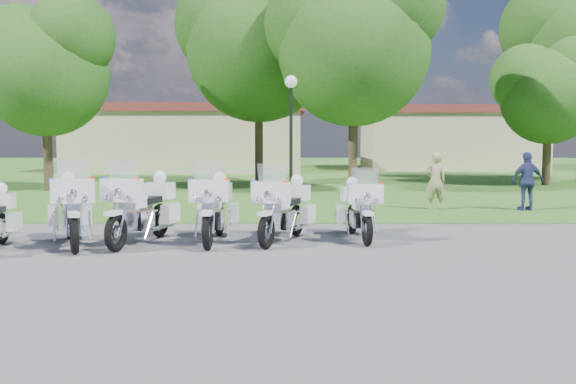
{
  "coord_description": "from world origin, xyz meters",
  "views": [
    {
      "loc": [
        0.42,
        -12.79,
        2.17
      ],
      "look_at": [
        0.37,
        1.2,
        0.95
      ],
      "focal_mm": 40.0,
      "sensor_mm": 36.0,
      "label": 1
    }
  ],
  "objects_px": {
    "motorcycle_6": "(358,208)",
    "lamp_post": "(291,106)",
    "bystander_c": "(527,181)",
    "bystander_a": "(435,181)",
    "motorcycle_3": "(143,207)",
    "motorcycle_4": "(215,207)",
    "motorcycle_2": "(71,209)",
    "motorcycle_5": "(285,208)"
  },
  "relations": [
    {
      "from": "motorcycle_3",
      "to": "motorcycle_4",
      "type": "bearing_deg",
      "value": -159.51
    },
    {
      "from": "motorcycle_3",
      "to": "bystander_a",
      "type": "distance_m",
      "value": 9.4
    },
    {
      "from": "motorcycle_3",
      "to": "motorcycle_6",
      "type": "relative_size",
      "value": 1.1
    },
    {
      "from": "motorcycle_2",
      "to": "motorcycle_3",
      "type": "xyz_separation_m",
      "value": [
        1.36,
        0.29,
        -0.0
      ]
    },
    {
      "from": "motorcycle_3",
      "to": "motorcycle_5",
      "type": "bearing_deg",
      "value": -161.76
    },
    {
      "from": "motorcycle_4",
      "to": "lamp_post",
      "type": "distance_m",
      "value": 9.83
    },
    {
      "from": "motorcycle_3",
      "to": "lamp_post",
      "type": "height_order",
      "value": "lamp_post"
    },
    {
      "from": "motorcycle_5",
      "to": "motorcycle_6",
      "type": "distance_m",
      "value": 1.59
    },
    {
      "from": "motorcycle_4",
      "to": "motorcycle_6",
      "type": "xyz_separation_m",
      "value": [
        2.99,
        0.38,
        -0.06
      ]
    },
    {
      "from": "lamp_post",
      "to": "bystander_a",
      "type": "relative_size",
      "value": 2.53
    },
    {
      "from": "motorcycle_4",
      "to": "motorcycle_6",
      "type": "relative_size",
      "value": 1.1
    },
    {
      "from": "motorcycle_5",
      "to": "motorcycle_6",
      "type": "bearing_deg",
      "value": -147.68
    },
    {
      "from": "bystander_a",
      "to": "motorcycle_4",
      "type": "bearing_deg",
      "value": 44.7
    },
    {
      "from": "motorcycle_2",
      "to": "bystander_c",
      "type": "bearing_deg",
      "value": -173.54
    },
    {
      "from": "motorcycle_5",
      "to": "bystander_c",
      "type": "bearing_deg",
      "value": -122.07
    },
    {
      "from": "motorcycle_3",
      "to": "bystander_a",
      "type": "xyz_separation_m",
      "value": [
        7.3,
        5.93,
        0.12
      ]
    },
    {
      "from": "motorcycle_3",
      "to": "bystander_c",
      "type": "distance_m",
      "value": 11.44
    },
    {
      "from": "motorcycle_4",
      "to": "lamp_post",
      "type": "bearing_deg",
      "value": -98.74
    },
    {
      "from": "motorcycle_2",
      "to": "motorcycle_6",
      "type": "bearing_deg",
      "value": 166.66
    },
    {
      "from": "lamp_post",
      "to": "bystander_c",
      "type": "distance_m",
      "value": 8.23
    },
    {
      "from": "lamp_post",
      "to": "bystander_c",
      "type": "relative_size",
      "value": 2.5
    },
    {
      "from": "motorcycle_3",
      "to": "bystander_c",
      "type": "height_order",
      "value": "motorcycle_3"
    },
    {
      "from": "motorcycle_3",
      "to": "motorcycle_4",
      "type": "xyz_separation_m",
      "value": [
        1.45,
        0.15,
        -0.02
      ]
    },
    {
      "from": "lamp_post",
      "to": "bystander_a",
      "type": "distance_m",
      "value": 6.07
    },
    {
      "from": "motorcycle_2",
      "to": "motorcycle_5",
      "type": "height_order",
      "value": "motorcycle_2"
    },
    {
      "from": "motorcycle_3",
      "to": "lamp_post",
      "type": "distance_m",
      "value": 10.31
    },
    {
      "from": "motorcycle_2",
      "to": "motorcycle_3",
      "type": "bearing_deg",
      "value": 170.7
    },
    {
      "from": "motorcycle_3",
      "to": "motorcycle_5",
      "type": "height_order",
      "value": "motorcycle_3"
    },
    {
      "from": "bystander_a",
      "to": "bystander_c",
      "type": "xyz_separation_m",
      "value": [
        2.63,
        -0.24,
        0.01
      ]
    },
    {
      "from": "motorcycle_2",
      "to": "motorcycle_4",
      "type": "bearing_deg",
      "value": 167.59
    },
    {
      "from": "bystander_a",
      "to": "lamp_post",
      "type": "bearing_deg",
      "value": -40.17
    },
    {
      "from": "lamp_post",
      "to": "bystander_c",
      "type": "height_order",
      "value": "lamp_post"
    },
    {
      "from": "motorcycle_6",
      "to": "lamp_post",
      "type": "bearing_deg",
      "value": -86.03
    },
    {
      "from": "lamp_post",
      "to": "bystander_c",
      "type": "bearing_deg",
      "value": -29.16
    },
    {
      "from": "motorcycle_5",
      "to": "bystander_a",
      "type": "height_order",
      "value": "bystander_a"
    },
    {
      "from": "motorcycle_2",
      "to": "motorcycle_4",
      "type": "height_order",
      "value": "motorcycle_2"
    },
    {
      "from": "motorcycle_3",
      "to": "motorcycle_5",
      "type": "xyz_separation_m",
      "value": [
        2.9,
        0.19,
        -0.04
      ]
    },
    {
      "from": "motorcycle_2",
      "to": "motorcycle_4",
      "type": "distance_m",
      "value": 2.85
    },
    {
      "from": "lamp_post",
      "to": "motorcycle_6",
      "type": "bearing_deg",
      "value": -81.09
    },
    {
      "from": "motorcycle_4",
      "to": "motorcycle_3",
      "type": "bearing_deg",
      "value": 6.9
    },
    {
      "from": "motorcycle_3",
      "to": "motorcycle_4",
      "type": "height_order",
      "value": "motorcycle_3"
    },
    {
      "from": "lamp_post",
      "to": "motorcycle_3",
      "type": "bearing_deg",
      "value": -107.66
    }
  ]
}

